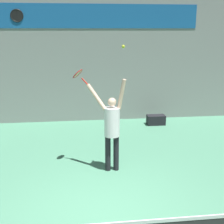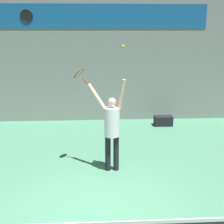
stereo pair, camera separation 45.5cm
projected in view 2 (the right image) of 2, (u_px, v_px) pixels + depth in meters
The scene contains 8 objects.
ground_plane at pixel (94, 220), 5.49m from camera, with size 18.00×18.00×0.00m, color #4C8C6B.
back_wall at pixel (93, 51), 10.93m from camera, with size 18.00×0.10×5.00m.
sponsor_banner at pixel (92, 16), 10.57m from camera, with size 7.90×0.02×0.80m.
scoreboard_clock at pixel (26, 16), 10.43m from camera, with size 0.43×0.04×0.43m.
tennis_player at pixel (112, 126), 7.17m from camera, with size 0.90×0.53×2.20m.
tennis_racket at pixel (79, 74), 7.20m from camera, with size 0.40×0.36×0.37m.
tennis_ball at pixel (123, 47), 6.59m from camera, with size 0.07×0.07×0.07m.
equipment_bag at pixel (163, 121), 10.84m from camera, with size 0.62×0.35×0.34m.
Camera 2 is at (0.04, -4.82, 3.26)m, focal length 50.00 mm.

